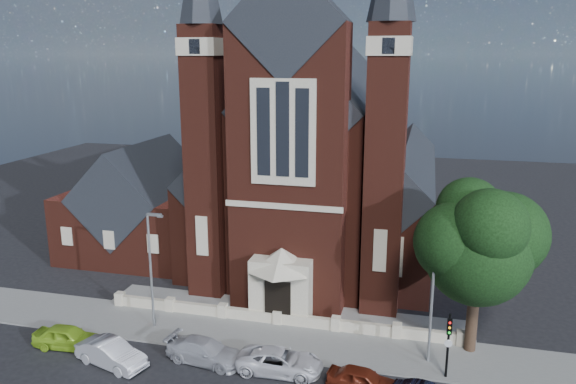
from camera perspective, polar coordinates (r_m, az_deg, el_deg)
name	(u,v)px	position (r m, az deg, el deg)	size (l,w,h in m)	color
ground	(305,278)	(46.96, 1.71, -8.71)	(120.00, 120.00, 0.00)	black
pavement_strip	(270,338)	(37.75, -1.85, -14.65)	(60.00, 5.00, 0.12)	slate
forecourt_paving	(285,312)	(41.18, -0.28, -12.08)	(26.00, 3.00, 0.14)	slate
forecourt_wall	(278,324)	(39.45, -1.03, -13.31)	(24.00, 0.40, 0.90)	#B5A890
church	(324,163)	(52.09, 3.67, 2.94)	(20.01, 34.90, 29.20)	#4C1E14
parish_hall	(144,209)	(53.77, -14.43, -1.70)	(12.00, 12.20, 10.24)	#4C1E14
street_tree	(480,247)	(35.04, 18.96, -5.31)	(6.40, 6.60, 10.70)	black
street_lamp_left	(152,264)	(38.18, -13.69, -7.12)	(1.16, 0.22, 8.09)	gray
street_lamp_right	(434,292)	(34.13, 14.62, -9.76)	(1.16, 0.22, 8.09)	gray
traffic_signal	(449,338)	(33.60, 16.00, -14.06)	(0.28, 0.42, 4.00)	black
car_lime_van	(67,337)	(38.92, -21.50, -13.54)	(1.72, 4.27, 1.45)	#91C327
car_silver_a	(111,354)	(36.09, -17.52, -15.39)	(1.61, 4.61, 1.52)	#B2B3BB
car_silver_b	(205,351)	(35.24, -8.42, -15.71)	(1.98, 4.88, 1.42)	#ACADB4
car_white_suv	(280,361)	(33.92, -0.79, -16.83)	(2.31, 5.01, 1.39)	white
car_dark_red	(363,380)	(32.57, 7.63, -18.43)	(1.60, 3.98, 1.36)	#611E10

